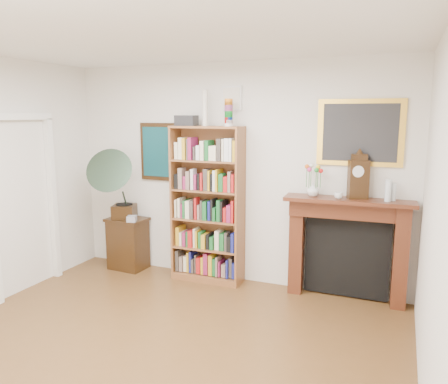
{
  "coord_description": "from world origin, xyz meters",
  "views": [
    {
      "loc": [
        2.0,
        -2.68,
        2.16
      ],
      "look_at": [
        0.26,
        1.6,
        1.33
      ],
      "focal_mm": 35.0,
      "sensor_mm": 36.0,
      "label": 1
    }
  ],
  "objects_px": {
    "fireplace": "(347,239)",
    "mantel_clock": "(358,177)",
    "cd_stack": "(132,219)",
    "gramophone": "(116,180)",
    "bottle_right": "(393,192)",
    "bottle_left": "(388,191)",
    "flower_vase": "(313,190)",
    "side_cabinet": "(128,243)",
    "teacup": "(338,196)",
    "bookshelf": "(207,196)"
  },
  "relations": [
    {
      "from": "bookshelf",
      "to": "cd_stack",
      "type": "distance_m",
      "value": 1.11
    },
    {
      "from": "flower_vase",
      "to": "bottle_left",
      "type": "distance_m",
      "value": 0.82
    },
    {
      "from": "mantel_clock",
      "to": "flower_vase",
      "type": "height_order",
      "value": "mantel_clock"
    },
    {
      "from": "side_cabinet",
      "to": "teacup",
      "type": "bearing_deg",
      "value": 3.41
    },
    {
      "from": "bookshelf",
      "to": "fireplace",
      "type": "xyz_separation_m",
      "value": [
        1.75,
        0.08,
        -0.41
      ]
    },
    {
      "from": "gramophone",
      "to": "bottle_right",
      "type": "height_order",
      "value": "gramophone"
    },
    {
      "from": "cd_stack",
      "to": "teacup",
      "type": "distance_m",
      "value": 2.73
    },
    {
      "from": "mantel_clock",
      "to": "bottle_left",
      "type": "height_order",
      "value": "mantel_clock"
    },
    {
      "from": "mantel_clock",
      "to": "side_cabinet",
      "type": "bearing_deg",
      "value": 158.44
    },
    {
      "from": "gramophone",
      "to": "mantel_clock",
      "type": "xyz_separation_m",
      "value": [
        3.11,
        0.23,
        0.18
      ]
    },
    {
      "from": "fireplace",
      "to": "mantel_clock",
      "type": "bearing_deg",
      "value": -18.1
    },
    {
      "from": "bookshelf",
      "to": "mantel_clock",
      "type": "distance_m",
      "value": 1.87
    },
    {
      "from": "fireplace",
      "to": "bottle_right",
      "type": "height_order",
      "value": "bottle_right"
    },
    {
      "from": "cd_stack",
      "to": "bottle_right",
      "type": "distance_m",
      "value": 3.31
    },
    {
      "from": "flower_vase",
      "to": "bottle_left",
      "type": "height_order",
      "value": "bottle_left"
    },
    {
      "from": "bookshelf",
      "to": "fireplace",
      "type": "height_order",
      "value": "bookshelf"
    },
    {
      "from": "mantel_clock",
      "to": "teacup",
      "type": "relative_size",
      "value": 5.34
    },
    {
      "from": "flower_vase",
      "to": "bottle_right",
      "type": "distance_m",
      "value": 0.87
    },
    {
      "from": "bookshelf",
      "to": "fireplace",
      "type": "distance_m",
      "value": 1.8
    },
    {
      "from": "side_cabinet",
      "to": "fireplace",
      "type": "xyz_separation_m",
      "value": [
        2.97,
        0.11,
        0.36
      ]
    },
    {
      "from": "fireplace",
      "to": "cd_stack",
      "type": "xyz_separation_m",
      "value": [
        -2.79,
        -0.25,
        0.05
      ]
    },
    {
      "from": "cd_stack",
      "to": "bottle_left",
      "type": "bearing_deg",
      "value": 3.26
    },
    {
      "from": "flower_vase",
      "to": "teacup",
      "type": "bearing_deg",
      "value": -11.05
    },
    {
      "from": "gramophone",
      "to": "flower_vase",
      "type": "height_order",
      "value": "gramophone"
    },
    {
      "from": "bookshelf",
      "to": "bottle_right",
      "type": "distance_m",
      "value": 2.22
    },
    {
      "from": "bookshelf",
      "to": "cd_stack",
      "type": "height_order",
      "value": "bookshelf"
    },
    {
      "from": "side_cabinet",
      "to": "flower_vase",
      "type": "xyz_separation_m",
      "value": [
        2.56,
        0.05,
        0.93
      ]
    },
    {
      "from": "mantel_clock",
      "to": "gramophone",
      "type": "bearing_deg",
      "value": 161.13
    },
    {
      "from": "gramophone",
      "to": "bottle_left",
      "type": "distance_m",
      "value": 3.44
    },
    {
      "from": "side_cabinet",
      "to": "bookshelf",
      "type": "bearing_deg",
      "value": 4.87
    },
    {
      "from": "flower_vase",
      "to": "mantel_clock",
      "type": "bearing_deg",
      "value": 3.93
    },
    {
      "from": "cd_stack",
      "to": "flower_vase",
      "type": "bearing_deg",
      "value": 4.52
    },
    {
      "from": "flower_vase",
      "to": "teacup",
      "type": "distance_m",
      "value": 0.31
    },
    {
      "from": "bottle_right",
      "to": "bookshelf",
      "type": "bearing_deg",
      "value": -178.3
    },
    {
      "from": "cd_stack",
      "to": "bottle_left",
      "type": "height_order",
      "value": "bottle_left"
    },
    {
      "from": "bookshelf",
      "to": "teacup",
      "type": "height_order",
      "value": "bookshelf"
    },
    {
      "from": "cd_stack",
      "to": "fireplace",
      "type": "bearing_deg",
      "value": 5.04
    },
    {
      "from": "teacup",
      "to": "bookshelf",
      "type": "bearing_deg",
      "value": 178.76
    },
    {
      "from": "flower_vase",
      "to": "side_cabinet",
      "type": "bearing_deg",
      "value": -178.87
    },
    {
      "from": "side_cabinet",
      "to": "bottle_left",
      "type": "bearing_deg",
      "value": 4.31
    },
    {
      "from": "mantel_clock",
      "to": "bottle_right",
      "type": "relative_size",
      "value": 2.52
    },
    {
      "from": "side_cabinet",
      "to": "cd_stack",
      "type": "xyz_separation_m",
      "value": [
        0.17,
        -0.14,
        0.4
      ]
    },
    {
      "from": "bottle_right",
      "to": "mantel_clock",
      "type": "bearing_deg",
      "value": -178.61
    },
    {
      "from": "bookshelf",
      "to": "gramophone",
      "type": "distance_m",
      "value": 1.29
    },
    {
      "from": "fireplace",
      "to": "bottle_right",
      "type": "distance_m",
      "value": 0.76
    },
    {
      "from": "gramophone",
      "to": "bottle_right",
      "type": "xyz_separation_m",
      "value": [
        3.48,
        0.24,
        0.03
      ]
    },
    {
      "from": "bottle_left",
      "to": "fireplace",
      "type": "bearing_deg",
      "value": 171.17
    },
    {
      "from": "flower_vase",
      "to": "fireplace",
      "type": "bearing_deg",
      "value": 8.06
    },
    {
      "from": "bookshelf",
      "to": "flower_vase",
      "type": "bearing_deg",
      "value": 0.15
    },
    {
      "from": "bottle_left",
      "to": "side_cabinet",
      "type": "bearing_deg",
      "value": -179.25
    }
  ]
}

